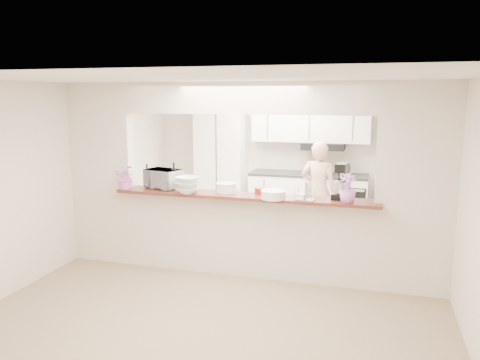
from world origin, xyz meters
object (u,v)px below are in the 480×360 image
at_px(refrigerator, 402,183).
at_px(stand_mixer, 342,183).
at_px(toaster_oven, 163,179).
at_px(person, 318,191).

bearing_deg(refrigerator, stand_mixer, -107.76).
bearing_deg(toaster_oven, stand_mixer, 16.37).
relative_size(refrigerator, toaster_oven, 3.64).
distance_m(toaster_oven, person, 2.61).
distance_m(refrigerator, person, 1.56).
xyz_separation_m(stand_mixer, person, (-0.48, 1.74, -0.48)).
bearing_deg(stand_mixer, refrigerator, 72.24).
relative_size(refrigerator, person, 1.06).
relative_size(stand_mixer, person, 0.27).
bearing_deg(stand_mixer, toaster_oven, -179.65).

